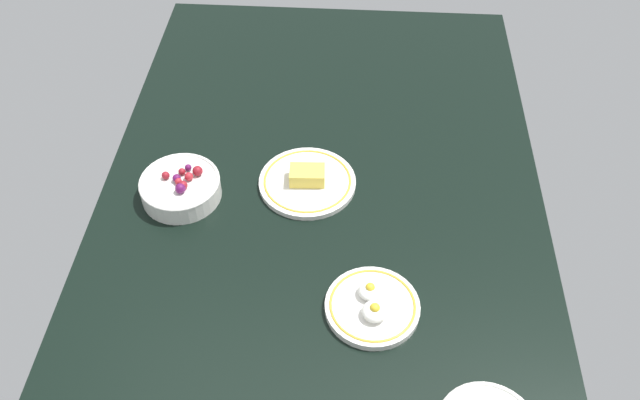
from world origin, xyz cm
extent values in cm
cube|color=black|center=(0.00, 0.00, 2.00)|extent=(156.05, 95.59, 4.00)
cylinder|color=white|center=(-25.26, -11.37, 4.73)|extent=(17.75, 17.75, 1.46)
torus|color=gold|center=(-25.26, -11.37, 5.46)|extent=(16.12, 16.12, 0.50)
ellipsoid|color=white|center=(-27.54, -11.70, 6.76)|extent=(4.72, 4.72, 2.60)
sphere|color=yellow|center=(-27.54, -11.70, 7.93)|extent=(1.89, 1.89, 1.89)
ellipsoid|color=white|center=(-22.96, -10.80, 6.68)|extent=(4.42, 4.42, 2.43)
sphere|color=yellow|center=(-22.96, -10.80, 7.77)|extent=(1.77, 1.77, 1.77)
cylinder|color=white|center=(1.27, 29.93, 6.17)|extent=(17.07, 17.07, 4.33)
torus|color=white|center=(1.27, 29.93, 8.33)|extent=(17.18, 17.18, 0.80)
sphere|color=maroon|center=(3.43, 29.69, 9.11)|extent=(1.56, 1.56, 1.56)
sphere|color=#59144C|center=(4.82, 28.64, 9.06)|extent=(1.46, 1.46, 1.46)
sphere|color=maroon|center=(2.02, 32.87, 9.19)|extent=(1.72, 1.72, 1.72)
sphere|color=maroon|center=(3.56, 26.31, 9.43)|extent=(2.19, 2.19, 2.19)
sphere|color=#B2232D|center=(0.56, 29.87, 9.08)|extent=(1.51, 1.51, 1.51)
sphere|color=#59144C|center=(1.32, 30.36, 9.22)|extent=(1.78, 1.78, 1.78)
sphere|color=#59144C|center=(-1.76, 28.90, 9.42)|extent=(2.18, 2.18, 2.18)
sphere|color=#B2232D|center=(1.96, 27.90, 9.25)|extent=(1.85, 1.85, 1.85)
sphere|color=maroon|center=(-0.78, 28.60, 9.33)|extent=(2.00, 2.00, 2.00)
cylinder|color=white|center=(6.33, 3.18, 4.60)|extent=(21.24, 21.24, 1.20)
torus|color=gold|center=(6.33, 3.18, 5.20)|extent=(19.19, 19.19, 0.50)
cube|color=#F2D14C|center=(6.33, 3.18, 6.82)|extent=(5.26, 7.82, 3.24)
camera|label=1|loc=(-95.24, -6.15, 109.38)|focal=37.51mm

